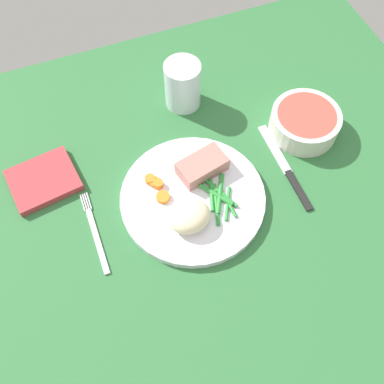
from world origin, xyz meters
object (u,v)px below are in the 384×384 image
at_px(dinner_plate, 192,197).
at_px(water_glass, 183,87).
at_px(fork, 95,232).
at_px(napkin, 44,180).
at_px(salad_bowl, 305,122).
at_px(knife, 286,168).
at_px(meat_portion, 202,166).

bearing_deg(dinner_plate, water_glass, 73.65).
distance_m(dinner_plate, water_glass, 0.24).
bearing_deg(fork, napkin, 113.48).
relative_size(fork, salad_bowl, 1.21).
bearing_deg(salad_bowl, water_glass, 141.77).
relative_size(fork, water_glass, 1.64).
height_order(fork, knife, knife).
height_order(fork, salad_bowl, salad_bowl).
relative_size(dinner_plate, water_glass, 2.62).
relative_size(dinner_plate, salad_bowl, 1.94).
xyz_separation_m(salad_bowl, napkin, (-0.51, 0.06, -0.02)).
bearing_deg(meat_portion, water_glass, 80.61).
height_order(meat_portion, salad_bowl, salad_bowl).
bearing_deg(salad_bowl, napkin, 172.83).
bearing_deg(napkin, dinner_plate, -28.32).
bearing_deg(knife, napkin, 167.19).
bearing_deg(napkin, salad_bowl, -7.17).
bearing_deg(napkin, water_glass, 16.38).
bearing_deg(dinner_plate, meat_portion, 49.40).
bearing_deg(dinner_plate, fork, -179.21).
bearing_deg(water_glass, fork, -137.77).
bearing_deg(meat_portion, fork, -168.66).
bearing_deg(dinner_plate, salad_bowl, 14.57).
distance_m(water_glass, napkin, 0.33).
height_order(dinner_plate, meat_portion, meat_portion).
relative_size(salad_bowl, napkin, 1.12).
xyz_separation_m(meat_portion, water_glass, (0.03, 0.18, 0.01)).
xyz_separation_m(fork, napkin, (-0.06, 0.14, 0.01)).
height_order(salad_bowl, napkin, salad_bowl).
relative_size(dinner_plate, fork, 1.60).
distance_m(fork, water_glass, 0.34).
distance_m(meat_portion, fork, 0.23).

